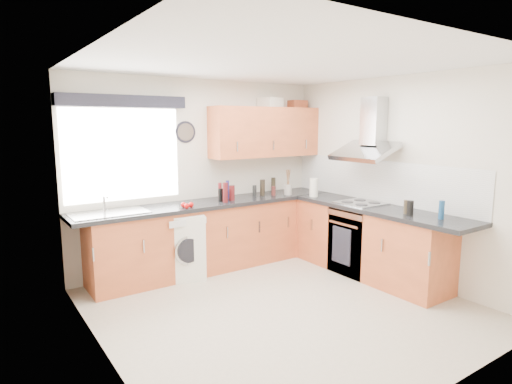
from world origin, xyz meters
TOP-DOWN VIEW (x-y plane):
  - ground_plane at (0.00, 0.00)m, footprint 3.60×3.60m
  - ceiling at (0.00, 0.00)m, footprint 3.60×3.60m
  - wall_back at (0.00, 1.80)m, footprint 3.60×0.02m
  - wall_front at (0.00, -1.80)m, footprint 3.60×0.02m
  - wall_left at (-1.80, 0.00)m, footprint 0.02×3.60m
  - wall_right at (1.80, 0.00)m, footprint 0.02×3.60m
  - window at (-1.05, 1.79)m, footprint 1.40×0.02m
  - window_blind at (-1.05, 1.70)m, footprint 1.50×0.18m
  - splashback at (1.79, 0.30)m, footprint 0.01×3.00m
  - base_cab_back at (-0.10, 1.51)m, footprint 3.00×0.58m
  - base_cab_corner at (1.50, 1.50)m, footprint 0.60×0.60m
  - base_cab_right at (1.51, 0.15)m, footprint 0.58×2.10m
  - worktop_back at (0.00, 1.50)m, footprint 3.60×0.62m
  - worktop_right at (1.50, 0.00)m, footprint 0.62×2.42m
  - sink at (-1.33, 1.50)m, footprint 0.84×0.46m
  - oven at (1.50, 0.30)m, footprint 0.56×0.58m
  - hob_plate at (1.50, 0.30)m, footprint 0.52×0.52m
  - extractor_hood at (1.60, 0.30)m, footprint 0.52×0.78m
  - upper_cabinets at (0.95, 1.62)m, footprint 1.70×0.35m
  - washing_machine at (-0.50, 1.45)m, footprint 0.68×0.67m
  - wall_clock at (-0.22, 1.78)m, footprint 0.28×0.04m
  - casserole at (1.10, 1.72)m, footprint 0.39×0.33m
  - storage_box at (1.60, 1.72)m, footprint 0.26×0.22m
  - utensil_pot at (1.15, 1.35)m, footprint 0.11×0.11m
  - kitchen_roll at (1.35, 1.03)m, footprint 0.14×0.14m
  - tomato_cluster at (-0.46, 1.30)m, footprint 0.18×0.18m
  - jar_0 at (0.28, 1.58)m, footprint 0.04×0.04m
  - jar_1 at (0.12, 1.50)m, footprint 0.05×0.05m
  - jar_2 at (0.11, 1.35)m, footprint 0.07×0.07m
  - jar_3 at (1.14, 1.68)m, footprint 0.06×0.06m
  - jar_4 at (0.26, 1.42)m, footprint 0.08×0.08m
  - jar_5 at (0.95, 1.43)m, footprint 0.06×0.06m
  - jar_6 at (0.81, 1.50)m, footprint 0.07×0.07m
  - jar_7 at (0.67, 1.50)m, footprint 0.06×0.06m
  - jar_8 at (0.10, 1.45)m, footprint 0.07×0.07m
  - bottle_0 at (1.44, -0.42)m, footprint 0.06×0.06m
  - bottle_1 at (1.38, -0.52)m, footprint 0.07×0.07m
  - bottle_2 at (1.52, -0.80)m, footprint 0.06×0.06m

SIDE VIEW (x-z plane):
  - ground_plane at x=0.00m, z-range 0.00..0.00m
  - washing_machine at x=-0.50m, z-range 0.00..0.82m
  - oven at x=1.50m, z-range 0.00..0.85m
  - base_cab_back at x=-0.10m, z-range 0.00..0.86m
  - base_cab_corner at x=1.50m, z-range 0.00..0.86m
  - base_cab_right at x=1.51m, z-range 0.00..0.86m
  - worktop_back at x=0.00m, z-range 0.86..0.91m
  - worktop_right at x=1.50m, z-range 0.86..0.91m
  - hob_plate at x=1.50m, z-range 0.91..0.92m
  - tomato_cluster at x=-0.46m, z-range 0.91..0.98m
  - sink at x=-1.33m, z-range 0.90..1.00m
  - jar_5 at x=0.95m, z-range 0.91..1.04m
  - utensil_pot at x=1.15m, z-range 0.91..1.06m
  - bottle_0 at x=1.44m, z-range 0.91..1.07m
  - jar_7 at x=0.67m, z-range 0.91..1.07m
  - jar_8 at x=0.10m, z-range 0.91..1.08m
  - bottle_1 at x=1.38m, z-range 0.91..1.08m
  - bottle_2 at x=1.52m, z-range 0.91..1.11m
  - jar_4 at x=0.26m, z-range 0.91..1.11m
  - jar_3 at x=1.14m, z-range 0.91..1.12m
  - jar_6 at x=0.81m, z-range 0.91..1.14m
  - jar_1 at x=0.12m, z-range 0.91..1.15m
  - jar_0 at x=0.28m, z-range 0.91..1.16m
  - jar_2 at x=0.11m, z-range 0.91..1.17m
  - kitchen_roll at x=1.35m, z-range 0.91..1.17m
  - splashback at x=1.79m, z-range 0.91..1.45m
  - wall_back at x=0.00m, z-range 0.00..2.50m
  - wall_front at x=0.00m, z-range 0.00..2.50m
  - wall_left at x=-1.80m, z-range 0.00..2.50m
  - wall_right at x=1.80m, z-range 0.00..2.50m
  - window at x=-1.05m, z-range 1.00..2.10m
  - extractor_hood at x=1.60m, z-range 1.44..2.10m
  - upper_cabinets at x=0.95m, z-range 1.45..2.15m
  - wall_clock at x=-0.22m, z-range 1.67..1.95m
  - window_blind at x=-1.05m, z-range 2.11..2.25m
  - storage_box at x=1.60m, z-range 2.15..2.27m
  - casserole at x=1.10m, z-range 2.15..2.29m
  - ceiling at x=0.00m, z-range 2.49..2.51m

